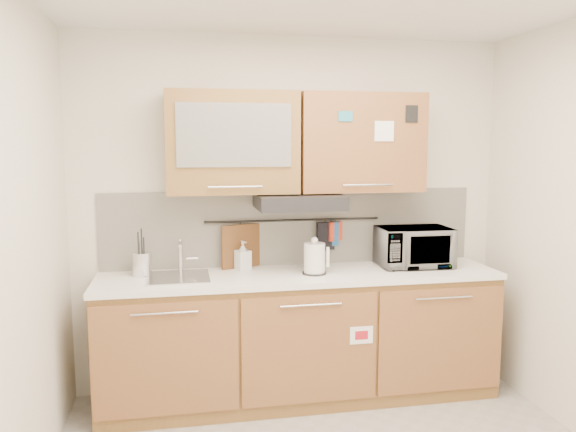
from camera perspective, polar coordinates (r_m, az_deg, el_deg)
name	(u,v)px	position (r m, az deg, el deg)	size (l,w,h in m)	color
wall_back	(292,214)	(4.20, 0.43, 0.20)	(3.20, 3.20, 0.00)	silver
wall_left	(0,265)	(2.76, -27.23, -4.46)	(3.00, 3.00, 0.00)	silver
base_cabinet	(300,343)	(4.12, 1.27, -12.77)	(2.80, 0.64, 0.88)	olive
countertop	(301,276)	(3.98, 1.30, -6.08)	(2.82, 0.62, 0.04)	white
backsplash	(292,227)	(4.21, 0.46, -1.17)	(2.80, 0.02, 0.56)	silver
upper_cabinets	(296,143)	(4.00, 0.86, 7.46)	(1.82, 0.37, 0.70)	olive
range_hood	(299,201)	(3.95, 1.14, 1.49)	(0.60, 0.46, 0.10)	black
sink	(178,277)	(3.90, -11.10, -6.10)	(0.42, 0.40, 0.26)	silver
utensil_rail	(293,220)	(4.16, 0.56, -0.43)	(0.02, 0.02, 1.30)	black
utensil_crock	(142,264)	(4.00, -14.60, -4.71)	(0.13, 0.13, 0.33)	silver
kettle	(315,259)	(3.93, 2.71, -4.41)	(0.19, 0.17, 0.26)	silver
toaster	(418,255)	(4.25, 13.10, -3.87)	(0.26, 0.20, 0.17)	black
microwave	(414,247)	(4.26, 12.66, -3.08)	(0.52, 0.35, 0.29)	#999999
soap_bottle	(243,255)	(4.06, -4.60, -4.00)	(0.09, 0.10, 0.21)	#999999
cutting_board	(241,250)	(4.12, -4.82, -3.44)	(0.30, 0.02, 0.37)	brown
oven_mitt	(331,234)	(4.23, 4.43, -1.83)	(0.11, 0.03, 0.18)	#1F548E
dark_pouch	(326,236)	(4.22, 3.83, -2.04)	(0.13, 0.04, 0.21)	black
pot_holder	(335,231)	(4.23, 4.85, -1.57)	(0.12, 0.02, 0.14)	red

